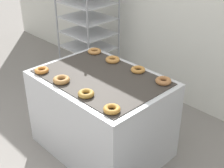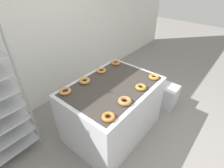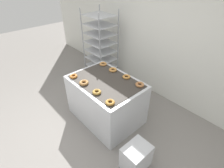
% 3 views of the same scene
% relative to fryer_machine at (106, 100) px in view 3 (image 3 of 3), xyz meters
% --- Properties ---
extents(ground_plane, '(14.00, 14.00, 0.00)m').
position_rel_fryer_machine_xyz_m(ground_plane, '(-0.00, -0.71, -0.43)').
color(ground_plane, gray).
extents(wall_back, '(8.00, 0.05, 2.80)m').
position_rel_fryer_machine_xyz_m(wall_back, '(-0.00, 1.41, 0.97)').
color(wall_back, silver).
rests_on(wall_back, ground_plane).
extents(fryer_machine, '(1.29, 0.93, 0.85)m').
position_rel_fryer_machine_xyz_m(fryer_machine, '(0.00, 0.00, 0.00)').
color(fryer_machine, silver).
rests_on(fryer_machine, ground_plane).
extents(baking_rack_cart, '(0.68, 0.57, 1.76)m').
position_rel_fryer_machine_xyz_m(baking_rack_cart, '(-1.19, 0.85, 0.47)').
color(baking_rack_cart, gray).
rests_on(baking_rack_cart, ground_plane).
extents(glaze_bin, '(0.31, 0.40, 0.41)m').
position_rel_fryer_machine_xyz_m(glaze_bin, '(1.08, -0.35, -0.22)').
color(glaze_bin, silver).
rests_on(glaze_bin, ground_plane).
extents(donut_near_left, '(0.14, 0.14, 0.04)m').
position_rel_fryer_machine_xyz_m(donut_near_left, '(-0.48, -0.35, 0.45)').
color(donut_near_left, '#BE702D').
rests_on(donut_near_left, fryer_machine).
extents(donut_near_midleft, '(0.16, 0.16, 0.05)m').
position_rel_fryer_machine_xyz_m(donut_near_midleft, '(-0.18, -0.33, 0.45)').
color(donut_near_midleft, '#A6733C').
rests_on(donut_near_midleft, fryer_machine).
extents(donut_near_midright, '(0.14, 0.14, 0.04)m').
position_rel_fryer_machine_xyz_m(donut_near_midright, '(0.17, -0.33, 0.45)').
color(donut_near_midright, '#A77B32').
rests_on(donut_near_midright, fryer_machine).
extents(donut_near_right, '(0.14, 0.14, 0.04)m').
position_rel_fryer_machine_xyz_m(donut_near_right, '(0.50, -0.34, 0.45)').
color(donut_near_right, '#BA7E32').
rests_on(donut_near_right, fryer_machine).
extents(donut_far_left, '(0.15, 0.15, 0.04)m').
position_rel_fryer_machine_xyz_m(donut_far_left, '(-0.48, 0.35, 0.45)').
color(donut_far_left, '#B87B40').
rests_on(donut_far_left, fryer_machine).
extents(donut_far_midleft, '(0.15, 0.15, 0.04)m').
position_rel_fryer_machine_xyz_m(donut_far_midleft, '(-0.17, 0.33, 0.45)').
color(donut_far_midleft, '#BC7E3B').
rests_on(donut_far_midleft, fryer_machine).
extents(donut_far_midright, '(0.14, 0.14, 0.04)m').
position_rel_fryer_machine_xyz_m(donut_far_midright, '(0.17, 0.34, 0.45)').
color(donut_far_midright, '#BB7D38').
rests_on(donut_far_midright, fryer_machine).
extents(donut_far_right, '(0.15, 0.15, 0.04)m').
position_rel_fryer_machine_xyz_m(donut_far_right, '(0.49, 0.33, 0.45)').
color(donut_far_right, '#A76C3D').
rests_on(donut_far_right, fryer_machine).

